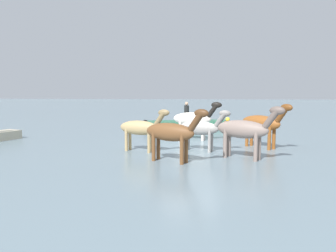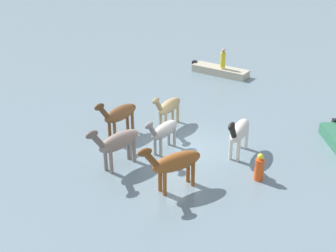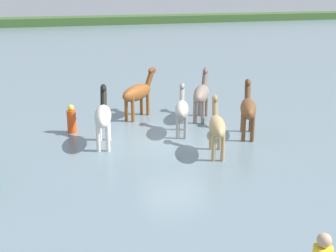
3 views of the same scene
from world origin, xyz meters
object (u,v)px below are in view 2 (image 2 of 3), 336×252
object	(u,v)px
horse_rear_stallion	(119,114)
boat_skiff_near	(220,72)
horse_lead	(239,131)
person_helmsman_aft	(223,59)
buoy_channel_marker	(259,168)
horse_dun_straggler	(168,107)
horse_chestnut_trailing	(175,163)
horse_mid_herd	(164,131)
horse_gray_outer	(117,142)

from	to	relation	value
horse_rear_stallion	boat_skiff_near	bearing A→B (deg)	-174.60
horse_lead	person_helmsman_aft	world-z (taller)	horse_lead
buoy_channel_marker	horse_dun_straggler	bearing A→B (deg)	-42.64
horse_chestnut_trailing	person_helmsman_aft	bearing A→B (deg)	-134.83
horse_rear_stallion	person_helmsman_aft	xyz separation A→B (m)	(-3.84, -9.52, 0.01)
horse_mid_herd	person_helmsman_aft	size ratio (longest dim) A/B	1.92
horse_lead	horse_dun_straggler	world-z (taller)	horse_lead
horse_chestnut_trailing	person_helmsman_aft	world-z (taller)	horse_chestnut_trailing
horse_gray_outer	horse_rear_stallion	world-z (taller)	horse_gray_outer
horse_mid_herd	boat_skiff_near	xyz separation A→B (m)	(-1.36, -10.82, -0.84)
buoy_channel_marker	horse_rear_stallion	bearing A→B (deg)	-21.89
horse_lead	boat_skiff_near	distance (m)	10.68
horse_lead	buoy_channel_marker	xyz separation A→B (m)	(-0.92, 1.84, -0.60)
horse_dun_straggler	horse_gray_outer	xyz separation A→B (m)	(1.21, 4.21, 0.12)
horse_dun_straggler	horse_mid_herd	size ratio (longest dim) A/B	1.03
horse_rear_stallion	boat_skiff_near	distance (m)	10.46
horse_lead	horse_gray_outer	xyz separation A→B (m)	(4.69, 1.99, 0.03)
horse_lead	horse_mid_herd	xyz separation A→B (m)	(3.16, 0.33, -0.11)
boat_skiff_near	buoy_channel_marker	world-z (taller)	buoy_channel_marker
horse_chestnut_trailing	horse_rear_stallion	bearing A→B (deg)	-91.86
horse_chestnut_trailing	horse_gray_outer	bearing A→B (deg)	-66.57
horse_mid_herd	horse_gray_outer	size ratio (longest dim) A/B	0.92
horse_lead	boat_skiff_near	bearing A→B (deg)	-157.06
horse_lead	person_helmsman_aft	distance (m)	10.38
horse_gray_outer	person_helmsman_aft	world-z (taller)	horse_gray_outer
horse_dun_straggler	horse_rear_stallion	world-z (taller)	horse_rear_stallion
horse_dun_straggler	horse_chestnut_trailing	bearing A→B (deg)	33.66
horse_mid_herd	buoy_channel_marker	world-z (taller)	horse_mid_herd
horse_chestnut_trailing	buoy_channel_marker	xyz separation A→B (m)	(-3.08, -1.28, -0.62)
horse_mid_herd	person_helmsman_aft	world-z (taller)	horse_mid_herd
horse_lead	horse_gray_outer	world-z (taller)	horse_gray_outer
horse_gray_outer	buoy_channel_marker	xyz separation A→B (m)	(-5.61, -0.15, -0.63)
horse_gray_outer	person_helmsman_aft	bearing A→B (deg)	-163.25
horse_dun_straggler	person_helmsman_aft	bearing A→B (deg)	-173.24
horse_gray_outer	buoy_channel_marker	size ratio (longest dim) A/B	2.18
horse_dun_straggler	horse_gray_outer	size ratio (longest dim) A/B	0.94
person_helmsman_aft	horse_mid_herd	bearing A→B (deg)	81.75
horse_rear_stallion	horse_gray_outer	bearing A→B (deg)	41.99
horse_chestnut_trailing	horse_mid_herd	xyz separation A→B (m)	(1.00, -2.79, -0.14)
horse_gray_outer	horse_rear_stallion	distance (m)	2.83
buoy_channel_marker	person_helmsman_aft	bearing A→B (deg)	-78.10
boat_skiff_near	horse_chestnut_trailing	bearing A→B (deg)	-68.88
person_helmsman_aft	horse_lead	bearing A→B (deg)	99.01
horse_mid_herd	horse_chestnut_trailing	bearing A→B (deg)	41.06
horse_lead	horse_dun_straggler	distance (m)	4.13
horse_mid_herd	horse_gray_outer	bearing A→B (deg)	-21.46
horse_dun_straggler	horse_gray_outer	bearing A→B (deg)	3.68
horse_lead	horse_rear_stallion	bearing A→B (deg)	-84.43
horse_lead	horse_chestnut_trailing	bearing A→B (deg)	-21.45
horse_dun_straggler	horse_rear_stallion	xyz separation A→B (m)	(1.99, 1.48, 0.09)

